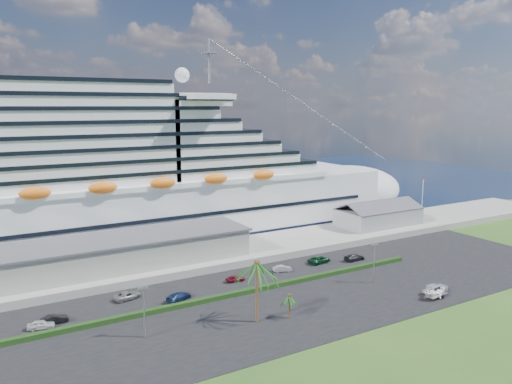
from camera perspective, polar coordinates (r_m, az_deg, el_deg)
ground at (r=88.66m, az=7.22°, el=-14.14°), size 420.00×420.00×0.00m
asphalt_lot at (r=96.87m, az=3.18°, el=-11.90°), size 140.00×38.00×0.12m
wharf at (r=120.45m, az=-4.50°, el=-7.09°), size 240.00×20.00×1.80m
water at (r=203.40m, az=-15.64°, el=-0.69°), size 420.00×160.00×0.02m
cruise_ship at (r=132.40m, az=-17.63°, el=1.03°), size 191.00×38.00×54.00m
terminal_building at (r=111.21m, az=-16.28°, el=-6.70°), size 61.00×15.00×6.30m
port_shed at (r=148.89m, az=13.81°, el=-2.67°), size 24.00×12.31×7.37m
flagpole at (r=161.06m, az=18.49°, el=-0.55°), size 1.08×0.16×12.00m
hedge at (r=96.89m, az=-2.52°, el=-11.57°), size 88.00×1.10×0.90m
lamp_post_left at (r=81.13m, az=-12.69°, el=-12.55°), size 1.60×0.35×8.27m
lamp_post_right at (r=104.82m, az=13.37°, el=-7.39°), size 1.60×0.35×8.27m
palm_tall at (r=83.15m, az=0.11°, el=-8.90°), size 8.82×8.82×11.13m
palm_short at (r=86.65m, az=3.83°, el=-12.03°), size 3.53×3.53×4.56m
parked_car_0 at (r=90.75m, az=-23.37°, el=-13.75°), size 4.48×2.55×1.44m
parked_car_1 at (r=92.02m, az=-22.04°, el=-13.32°), size 4.45×1.76×1.44m
parked_car_2 at (r=98.34m, az=-14.48°, el=-11.39°), size 5.52×3.51×1.42m
parked_car_3 at (r=95.98m, az=-8.82°, el=-11.69°), size 5.67×3.95×1.52m
parked_car_4 at (r=104.34m, az=-2.37°, el=-9.84°), size 4.00×1.79×1.34m
parked_car_5 at (r=110.30m, az=3.05°, el=-8.73°), size 4.43×2.62×1.38m
parked_car_6 at (r=116.84m, az=7.25°, el=-7.67°), size 5.94×3.32×1.57m
parked_car_7 at (r=119.90m, az=11.17°, el=-7.34°), size 5.35×2.27×1.54m
pickup_truck at (r=103.59m, az=19.80°, el=-10.40°), size 5.25×2.27×1.81m
boat_trailer at (r=101.70m, az=19.95°, el=-10.65°), size 6.63×4.80×1.84m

